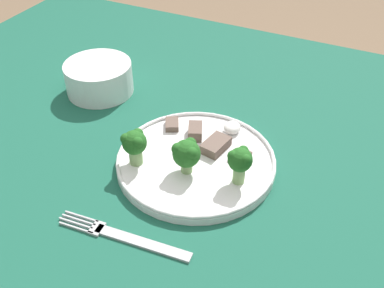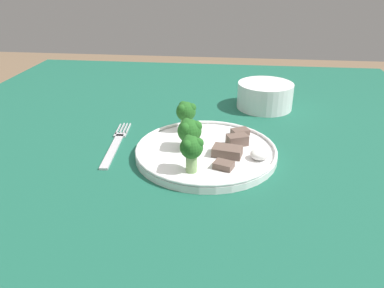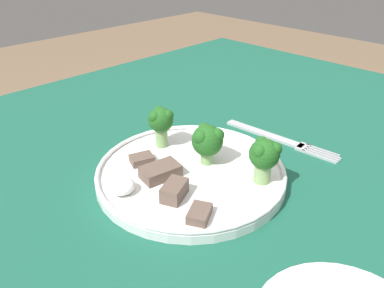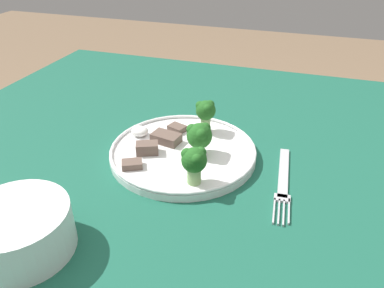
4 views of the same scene
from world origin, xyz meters
TOP-DOWN VIEW (x-y plane):
  - table at (0.00, 0.00)m, footprint 1.15×1.16m
  - dinner_plate at (0.05, -0.10)m, footprint 0.25×0.25m
  - fork at (-0.12, -0.07)m, footprint 0.03×0.19m
  - cream_bowl at (0.17, 0.17)m, footprint 0.13×0.13m
  - broccoli_floret_near_rim_left at (0.02, -0.10)m, footprint 0.04×0.04m
  - broccoli_floret_center_left at (0.04, -0.18)m, footprint 0.04×0.04m
  - broccoli_floret_back_left at (0.01, -0.02)m, footprint 0.04×0.04m
  - meat_slice_front_slice at (0.11, -0.02)m, footprint 0.04×0.03m
  - meat_slice_middle_slice at (0.09, -0.11)m, footprint 0.05×0.04m
  - meat_slice_rear_slice at (0.09, -0.16)m, footprint 0.04×0.03m
  - meat_slice_edge_slice at (0.11, -0.07)m, footprint 0.04×0.04m
  - sauce_dollop at (0.15, -0.12)m, footprint 0.03×0.03m

SIDE VIEW (x-z plane):
  - table at x=0.00m, z-range 0.28..1.04m
  - fork at x=-0.12m, z-range 0.76..0.76m
  - dinner_plate at x=0.05m, z-range 0.76..0.77m
  - meat_slice_rear_slice at x=0.09m, z-range 0.77..0.78m
  - meat_slice_front_slice at x=0.11m, z-range 0.77..0.78m
  - meat_slice_middle_slice at x=0.09m, z-range 0.77..0.78m
  - sauce_dollop at x=0.15m, z-range 0.77..0.79m
  - meat_slice_edge_slice at x=0.11m, z-range 0.77..0.79m
  - cream_bowl at x=0.17m, z-range 0.75..0.81m
  - broccoli_floret_near_rim_left at x=0.02m, z-range 0.78..0.83m
  - broccoli_floret_back_left at x=0.01m, z-range 0.78..0.84m
  - broccoli_floret_center_left at x=0.04m, z-range 0.78..0.84m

